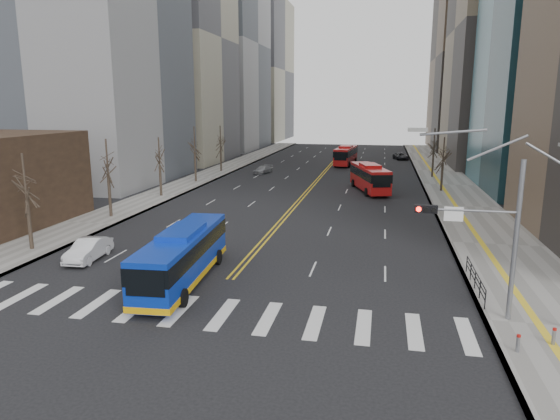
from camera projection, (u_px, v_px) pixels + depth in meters
name	position (u px, v px, depth m)	size (l,w,h in m)	color
ground	(201.00, 312.00, 25.63)	(220.00, 220.00, 0.00)	black
sidewalk_right	(449.00, 185.00, 65.28)	(7.00, 130.00, 0.15)	gray
sidewalk_left	(203.00, 177.00, 71.97)	(5.00, 130.00, 0.15)	gray
crosswalk	(201.00, 312.00, 25.63)	(26.70, 4.00, 0.01)	silver
centerline	(324.00, 172.00, 78.32)	(0.55, 100.00, 0.01)	gold
office_towers	(337.00, 25.00, 86.24)	(83.00, 134.00, 58.00)	gray
signal_mast	(485.00, 224.00, 23.82)	(5.37, 0.37, 9.39)	gray
pedestrian_railing	(475.00, 277.00, 28.40)	(0.06, 6.06, 1.02)	black
bollards	(546.00, 332.00, 22.16)	(2.87, 3.17, 0.78)	gray
street_trees	(245.00, 152.00, 59.13)	(35.20, 47.20, 7.60)	black
blue_bus	(183.00, 255.00, 29.61)	(3.19, 11.42, 3.31)	#0B2FB1
red_bus_near	(370.00, 176.00, 60.69)	(5.33, 10.82, 3.37)	red
red_bus_far	(346.00, 154.00, 86.95)	(3.49, 10.85, 3.40)	red
car_white	(88.00, 250.00, 34.09)	(1.55, 4.44, 1.46)	silver
car_dark_mid	(360.00, 166.00, 79.96)	(1.75, 4.36, 1.49)	black
car_silver	(263.00, 170.00, 76.55)	(1.67, 4.11, 1.19)	#939498
car_dark_far	(401.00, 156.00, 95.52)	(2.14, 4.64, 1.29)	black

